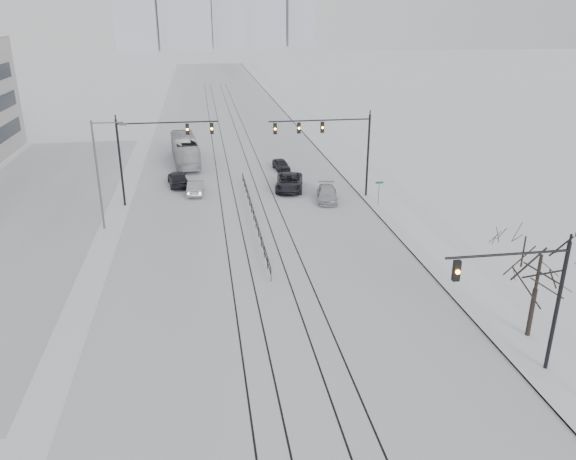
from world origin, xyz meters
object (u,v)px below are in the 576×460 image
object	(u,v)px
traffic_mast_near	(529,292)
sedan_sb_inner	(178,178)
bare_tree	(540,264)
sedan_sb_outer	(196,187)
sedan_nb_front	(289,182)
box_truck	(185,150)
sedan_nb_right	(327,194)
sedan_nb_far	(281,165)

from	to	relation	value
traffic_mast_near	sedan_sb_inner	distance (m)	39.91
bare_tree	sedan_sb_outer	distance (m)	34.82
sedan_nb_front	box_truck	size ratio (longest dim) A/B	0.50
sedan_nb_right	box_truck	bearing A→B (deg)	139.14
bare_tree	sedan_nb_right	size ratio (longest dim) A/B	1.32
traffic_mast_near	box_truck	distance (m)	48.12
traffic_mast_near	sedan_sb_inner	bearing A→B (deg)	116.16
bare_tree	sedan_nb_far	world-z (taller)	bare_tree
sedan_sb_outer	box_truck	world-z (taller)	box_truck
bare_tree	box_truck	size ratio (longest dim) A/B	0.53
bare_tree	sedan_nb_front	xyz separation A→B (m)	(-8.74, 29.46, -3.70)
sedan_sb_inner	sedan_sb_outer	bearing A→B (deg)	112.04
sedan_nb_right	box_truck	world-z (taller)	box_truck
traffic_mast_near	sedan_nb_right	bearing A→B (deg)	96.64
sedan_nb_right	sedan_sb_outer	bearing A→B (deg)	171.61
sedan_nb_right	sedan_nb_far	bearing A→B (deg)	113.07
sedan_sb_outer	sedan_nb_far	size ratio (longest dim) A/B	1.14
bare_tree	box_truck	xyz separation A→B (m)	(-19.28, 41.97, -2.90)
box_truck	sedan_sb_outer	bearing A→B (deg)	90.17
traffic_mast_near	bare_tree	size ratio (longest dim) A/B	1.15
sedan_sb_outer	sedan_nb_right	size ratio (longest dim) A/B	0.91
bare_tree	box_truck	bearing A→B (deg)	114.67
sedan_nb_front	sedan_nb_far	world-z (taller)	sedan_nb_front
bare_tree	sedan_sb_inner	bearing A→B (deg)	121.39
traffic_mast_near	sedan_sb_outer	bearing A→B (deg)	115.80
traffic_mast_near	sedan_nb_far	bearing A→B (deg)	98.59
sedan_nb_front	sedan_nb_right	distance (m)	5.05
sedan_sb_outer	sedan_nb_far	distance (m)	12.28
sedan_nb_far	traffic_mast_near	bearing A→B (deg)	-88.05
bare_tree	sedan_nb_right	world-z (taller)	bare_tree
traffic_mast_near	bare_tree	xyz separation A→B (m)	(2.41, 3.00, -0.07)
sedan_nb_front	sedan_nb_right	xyz separation A→B (m)	(3.02, -4.05, -0.12)
traffic_mast_near	sedan_nb_front	size ratio (longest dim) A/B	1.23
traffic_mast_near	sedan_nb_front	bearing A→B (deg)	101.03
bare_tree	traffic_mast_near	bearing A→B (deg)	-128.76
traffic_mast_near	box_truck	world-z (taller)	traffic_mast_near
bare_tree	sedan_sb_outer	size ratio (longest dim) A/B	1.46
traffic_mast_near	sedan_nb_right	xyz separation A→B (m)	(-3.31, 28.41, -3.89)
sedan_sb_inner	box_truck	size ratio (longest dim) A/B	0.41
traffic_mast_near	box_truck	bearing A→B (deg)	110.56
sedan_nb_far	sedan_sb_outer	bearing A→B (deg)	-148.44
bare_tree	sedan_nb_far	size ratio (longest dim) A/B	1.66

